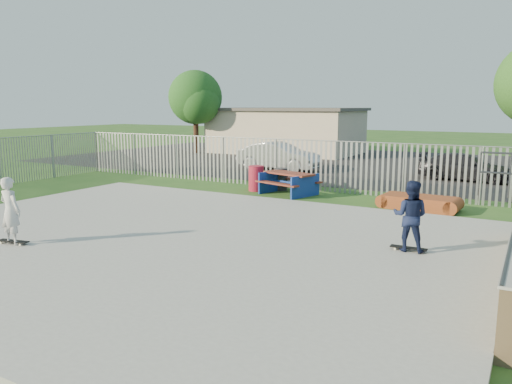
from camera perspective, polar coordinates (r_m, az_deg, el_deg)
The scene contains 16 objects.
ground at distance 12.55m, azimuth -10.16°, elevation -5.78°, with size 120.00×120.00×0.00m, color #26501B.
concrete_slab at distance 12.53m, azimuth -10.17°, elevation -5.45°, with size 15.00×12.00×0.15m, color #999994.
fence at distance 15.60m, azimuth 3.40°, elevation 1.17°, with size 26.04×16.02×2.00m.
picnic_table at distance 19.05m, azimuth 3.75°, elevation 1.01°, with size 2.39×2.15×0.84m.
funbox at distance 17.17m, azimuth 18.13°, elevation -1.16°, with size 2.24×1.24×0.43m.
trash_bin_red at distance 19.78m, azimuth 0.02°, elevation 1.57°, with size 0.60×0.60×1.00m, color maroon.
trash_bin_grey at distance 19.98m, azimuth 2.83°, elevation 1.47°, with size 0.53×0.53×0.89m, color #2A2A2C.
parking_lot at distance 29.51m, azimuth 14.02°, elevation 3.05°, with size 40.00×18.00×0.02m, color black.
car_silver at distance 26.19m, azimuth 2.60°, elevation 4.12°, with size 1.53×4.39×1.45m, color silver.
car_dark at distance 24.36m, azimuth 22.79°, elevation 2.65°, with size 1.69×4.15×1.20m, color black.
building at distance 35.96m, azimuth 3.44°, elevation 7.05°, with size 10.40×6.40×3.20m.
tree_left at distance 35.89m, azimuth -6.95°, elevation 10.67°, with size 3.77×3.77×5.81m.
skateboard_a at distance 11.72m, azimuth 17.03°, elevation -6.24°, with size 0.80×0.22×0.08m.
skateboard_b at distance 13.05m, azimuth -26.00°, elevation -5.18°, with size 0.82×0.35×0.08m.
skater_navy at distance 11.54m, azimuth 17.22°, elevation -2.63°, with size 0.77×0.60×1.59m, color #121A39.
skater_white at distance 12.89m, azimuth -26.25°, elevation -1.93°, with size 0.58×0.38×1.59m, color silver.
Camera 1 is at (7.77, -9.28, 3.35)m, focal length 35.00 mm.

